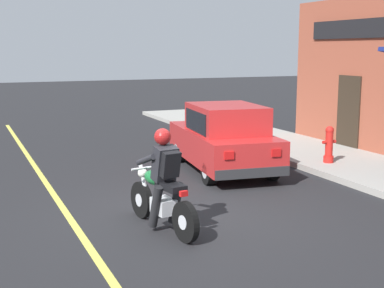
% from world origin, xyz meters
% --- Properties ---
extents(ground_plane, '(80.00, 80.00, 0.00)m').
position_xyz_m(ground_plane, '(0.00, 0.00, 0.00)').
color(ground_plane, black).
extents(sidewalk_curb, '(2.60, 22.00, 0.14)m').
position_xyz_m(sidewalk_curb, '(5.20, 3.00, 0.07)').
color(sidewalk_curb, '#9E9B93').
rests_on(sidewalk_curb, ground).
extents(lane_stripe, '(0.12, 19.80, 0.01)m').
position_xyz_m(lane_stripe, '(-1.80, 3.00, 0.00)').
color(lane_stripe, '#D1C64C').
rests_on(lane_stripe, ground).
extents(motorcycle_with_rider, '(0.67, 2.01, 1.62)m').
position_xyz_m(motorcycle_with_rider, '(-0.55, -0.47, 0.68)').
color(motorcycle_with_rider, black).
rests_on(motorcycle_with_rider, ground).
extents(car_hatchback, '(2.11, 3.96, 1.57)m').
position_xyz_m(car_hatchback, '(2.19, 2.84, 0.77)').
color(car_hatchback, black).
rests_on(car_hatchback, ground).
extents(fire_hydrant, '(0.36, 0.24, 0.88)m').
position_xyz_m(fire_hydrant, '(4.63, 2.09, 0.57)').
color(fire_hydrant, red).
rests_on(fire_hydrant, sidewalk_curb).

